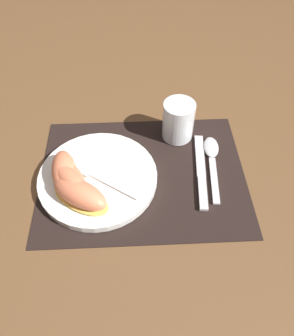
{
  "coord_description": "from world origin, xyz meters",
  "views": [
    {
      "loc": [
        -0.01,
        -0.43,
        0.56
      ],
      "look_at": [
        0.01,
        -0.0,
        0.02
      ],
      "focal_mm": 35.0,
      "sensor_mm": 36.0,
      "label": 1
    }
  ],
  "objects_px": {
    "fork": "(94,175)",
    "juice_glass": "(178,122)",
    "plate": "(98,178)",
    "citrus_wedge_2": "(72,184)",
    "citrus_wedge_3": "(80,194)",
    "spoon": "(212,155)",
    "citrus_wedge_0": "(64,171)",
    "knife": "(201,172)",
    "citrus_wedge_1": "(73,180)"
  },
  "relations": [
    {
      "from": "fork",
      "to": "juice_glass",
      "type": "bearing_deg",
      "value": 33.73
    },
    {
      "from": "plate",
      "to": "citrus_wedge_2",
      "type": "distance_m",
      "value": 0.06
    },
    {
      "from": "plate",
      "to": "citrus_wedge_3",
      "type": "relative_size",
      "value": 1.85
    },
    {
      "from": "spoon",
      "to": "citrus_wedge_0",
      "type": "xyz_separation_m",
      "value": [
        -0.31,
        -0.05,
        0.03
      ]
    },
    {
      "from": "citrus_wedge_2",
      "to": "citrus_wedge_3",
      "type": "xyz_separation_m",
      "value": [
        0.02,
        -0.03,
        -0.0
      ]
    },
    {
      "from": "knife",
      "to": "citrus_wedge_0",
      "type": "bearing_deg",
      "value": -177.88
    },
    {
      "from": "spoon",
      "to": "fork",
      "type": "relative_size",
      "value": 1.1
    },
    {
      "from": "fork",
      "to": "spoon",
      "type": "bearing_deg",
      "value": 11.59
    },
    {
      "from": "plate",
      "to": "citrus_wedge_0",
      "type": "bearing_deg",
      "value": -178.95
    },
    {
      "from": "juice_glass",
      "to": "citrus_wedge_0",
      "type": "xyz_separation_m",
      "value": [
        -0.24,
        -0.13,
        -0.01
      ]
    },
    {
      "from": "spoon",
      "to": "citrus_wedge_1",
      "type": "distance_m",
      "value": 0.31
    },
    {
      "from": "fork",
      "to": "citrus_wedge_0",
      "type": "relative_size",
      "value": 1.47
    },
    {
      "from": "juice_glass",
      "to": "citrus_wedge_1",
      "type": "relative_size",
      "value": 0.69
    },
    {
      "from": "citrus_wedge_0",
      "to": "citrus_wedge_3",
      "type": "relative_size",
      "value": 0.85
    },
    {
      "from": "plate",
      "to": "spoon",
      "type": "height_order",
      "value": "plate"
    },
    {
      "from": "spoon",
      "to": "citrus_wedge_0",
      "type": "height_order",
      "value": "citrus_wedge_0"
    },
    {
      "from": "juice_glass",
      "to": "citrus_wedge_1",
      "type": "distance_m",
      "value": 0.27
    },
    {
      "from": "fork",
      "to": "citrus_wedge_3",
      "type": "height_order",
      "value": "citrus_wedge_3"
    },
    {
      "from": "plate",
      "to": "citrus_wedge_0",
      "type": "xyz_separation_m",
      "value": [
        -0.07,
        -0.0,
        0.03
      ]
    },
    {
      "from": "citrus_wedge_1",
      "to": "citrus_wedge_2",
      "type": "relative_size",
      "value": 1.03
    },
    {
      "from": "juice_glass",
      "to": "citrus_wedge_1",
      "type": "xyz_separation_m",
      "value": [
        -0.23,
        -0.15,
        -0.01
      ]
    },
    {
      "from": "knife",
      "to": "citrus_wedge_2",
      "type": "bearing_deg",
      "value": -170.69
    },
    {
      "from": "knife",
      "to": "citrus_wedge_1",
      "type": "height_order",
      "value": "citrus_wedge_1"
    },
    {
      "from": "citrus_wedge_0",
      "to": "citrus_wedge_1",
      "type": "relative_size",
      "value": 0.86
    },
    {
      "from": "plate",
      "to": "juice_glass",
      "type": "distance_m",
      "value": 0.22
    },
    {
      "from": "fork",
      "to": "citrus_wedge_1",
      "type": "xyz_separation_m",
      "value": [
        -0.04,
        -0.02,
        0.01
      ]
    },
    {
      "from": "knife",
      "to": "juice_glass",
      "type": "bearing_deg",
      "value": 109.09
    },
    {
      "from": "plate",
      "to": "juice_glass",
      "type": "bearing_deg",
      "value": 34.96
    },
    {
      "from": "citrus_wedge_0",
      "to": "citrus_wedge_2",
      "type": "distance_m",
      "value": 0.04
    },
    {
      "from": "fork",
      "to": "citrus_wedge_1",
      "type": "relative_size",
      "value": 1.25
    },
    {
      "from": "citrus_wedge_1",
      "to": "citrus_wedge_2",
      "type": "xyz_separation_m",
      "value": [
        0.0,
        -0.01,
        0.0
      ]
    },
    {
      "from": "citrus_wedge_2",
      "to": "citrus_wedge_0",
      "type": "bearing_deg",
      "value": 121.14
    },
    {
      "from": "juice_glass",
      "to": "fork",
      "type": "distance_m",
      "value": 0.22
    },
    {
      "from": "knife",
      "to": "citrus_wedge_3",
      "type": "xyz_separation_m",
      "value": [
        -0.25,
        -0.07,
        0.03
      ]
    },
    {
      "from": "spoon",
      "to": "citrus_wedge_0",
      "type": "bearing_deg",
      "value": -170.16
    },
    {
      "from": "plate",
      "to": "knife",
      "type": "height_order",
      "value": "plate"
    },
    {
      "from": "knife",
      "to": "citrus_wedge_3",
      "type": "height_order",
      "value": "citrus_wedge_3"
    },
    {
      "from": "plate",
      "to": "fork",
      "type": "distance_m",
      "value": 0.01
    },
    {
      "from": "fork",
      "to": "citrus_wedge_0",
      "type": "height_order",
      "value": "citrus_wedge_0"
    },
    {
      "from": "fork",
      "to": "citrus_wedge_3",
      "type": "distance_m",
      "value": 0.07
    },
    {
      "from": "knife",
      "to": "spoon",
      "type": "xyz_separation_m",
      "value": [
        0.03,
        0.04,
        0.0
      ]
    },
    {
      "from": "knife",
      "to": "fork",
      "type": "bearing_deg",
      "value": -177.83
    },
    {
      "from": "juice_glass",
      "to": "knife",
      "type": "bearing_deg",
      "value": -70.91
    },
    {
      "from": "fork",
      "to": "citrus_wedge_2",
      "type": "height_order",
      "value": "citrus_wedge_2"
    },
    {
      "from": "plate",
      "to": "citrus_wedge_1",
      "type": "distance_m",
      "value": 0.06
    },
    {
      "from": "citrus_wedge_3",
      "to": "knife",
      "type": "bearing_deg",
      "value": 15.54
    },
    {
      "from": "citrus_wedge_3",
      "to": "plate",
      "type": "bearing_deg",
      "value": 64.57
    },
    {
      "from": "plate",
      "to": "citrus_wedge_2",
      "type": "bearing_deg",
      "value": -143.2
    },
    {
      "from": "citrus_wedge_2",
      "to": "citrus_wedge_3",
      "type": "bearing_deg",
      "value": -55.82
    },
    {
      "from": "fork",
      "to": "citrus_wedge_0",
      "type": "bearing_deg",
      "value": -178.07
    }
  ]
}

